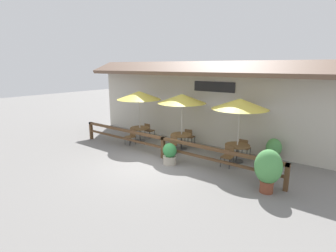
% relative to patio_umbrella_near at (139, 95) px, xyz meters
% --- Properties ---
extents(ground_plane, '(60.00, 60.00, 0.00)m').
position_rel_patio_umbrella_near_xyz_m(ground_plane, '(2.70, -2.42, -2.48)').
color(ground_plane, slate).
extents(building_facade, '(14.28, 1.49, 4.23)m').
position_rel_patio_umbrella_near_xyz_m(building_facade, '(2.70, 1.68, -0.32)').
color(building_facade, '#BCB7A8').
rests_on(building_facade, ground).
extents(patio_railing, '(10.40, 0.14, 0.95)m').
position_rel_patio_umbrella_near_xyz_m(patio_railing, '(2.70, -1.37, -1.79)').
color(patio_railing, brown).
rests_on(patio_railing, ground).
extents(patio_umbrella_near, '(2.32, 2.32, 2.74)m').
position_rel_patio_umbrella_near_xyz_m(patio_umbrella_near, '(0.00, 0.00, 0.00)').
color(patio_umbrella_near, '#B7B2A8').
rests_on(patio_umbrella_near, ground).
extents(dining_table_near, '(1.05, 1.05, 0.74)m').
position_rel_patio_umbrella_near_xyz_m(dining_table_near, '(0.00, -0.00, -1.89)').
color(dining_table_near, brown).
rests_on(dining_table_near, ground).
extents(chair_near_streetside, '(0.45, 0.45, 0.84)m').
position_rel_patio_umbrella_near_xyz_m(chair_near_streetside, '(0.07, -0.74, -2.02)').
color(chair_near_streetside, brown).
rests_on(chair_near_streetside, ground).
extents(chair_near_wallside, '(0.43, 0.43, 0.84)m').
position_rel_patio_umbrella_near_xyz_m(chair_near_wallside, '(-0.02, 0.74, -2.02)').
color(chair_near_wallside, brown).
rests_on(chair_near_wallside, ground).
extents(patio_umbrella_middle, '(2.32, 2.32, 2.74)m').
position_rel_patio_umbrella_near_xyz_m(patio_umbrella_middle, '(2.59, 0.21, 0.00)').
color(patio_umbrella_middle, '#B7B2A8').
rests_on(patio_umbrella_middle, ground).
extents(dining_table_middle, '(1.05, 1.05, 0.74)m').
position_rel_patio_umbrella_near_xyz_m(dining_table_middle, '(2.59, 0.21, -1.89)').
color(dining_table_middle, brown).
rests_on(dining_table_middle, ground).
extents(chair_middle_streetside, '(0.46, 0.46, 0.84)m').
position_rel_patio_umbrella_near_xyz_m(chair_middle_streetside, '(2.62, -0.60, -2.02)').
color(chair_middle_streetside, brown).
rests_on(chair_middle_streetside, ground).
extents(chair_middle_wallside, '(0.48, 0.48, 0.84)m').
position_rel_patio_umbrella_near_xyz_m(chair_middle_wallside, '(2.52, 1.02, -2.02)').
color(chair_middle_wallside, brown).
rests_on(chair_middle_wallside, ground).
extents(patio_umbrella_far, '(2.32, 2.32, 2.74)m').
position_rel_patio_umbrella_near_xyz_m(patio_umbrella_far, '(5.45, 0.22, 0.00)').
color(patio_umbrella_far, '#B7B2A8').
rests_on(patio_umbrella_far, ground).
extents(dining_table_far, '(1.05, 1.05, 0.74)m').
position_rel_patio_umbrella_near_xyz_m(dining_table_far, '(5.45, 0.22, -1.89)').
color(dining_table_far, brown).
rests_on(dining_table_far, ground).
extents(chair_far_streetside, '(0.43, 0.43, 0.84)m').
position_rel_patio_umbrella_near_xyz_m(chair_far_streetside, '(5.38, -0.51, -2.02)').
color(chair_far_streetside, brown).
rests_on(chair_far_streetside, ground).
extents(chair_far_wallside, '(0.43, 0.43, 0.84)m').
position_rel_patio_umbrella_near_xyz_m(chair_far_wallside, '(5.48, 0.95, -2.02)').
color(chair_far_wallside, brown).
rests_on(chair_far_wallside, ground).
extents(potted_plant_small_flowering, '(0.86, 0.78, 1.44)m').
position_rel_patio_umbrella_near_xyz_m(potted_plant_small_flowering, '(7.36, -1.85, -1.67)').
color(potted_plant_small_flowering, brown).
rests_on(potted_plant_small_flowering, ground).
extents(potted_plant_tall_tropical, '(0.59, 0.58, 0.89)m').
position_rel_patio_umbrella_near_xyz_m(potted_plant_tall_tropical, '(3.37, -1.77, -2.04)').
color(potted_plant_tall_tropical, '#B7AD99').
rests_on(potted_plant_tall_tropical, ground).
extents(potted_plant_corner_fern, '(0.64, 0.57, 1.02)m').
position_rel_patio_umbrella_near_xyz_m(potted_plant_corner_fern, '(6.69, 1.13, -1.91)').
color(potted_plant_corner_fern, '#9E4C33').
rests_on(potted_plant_corner_fern, ground).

